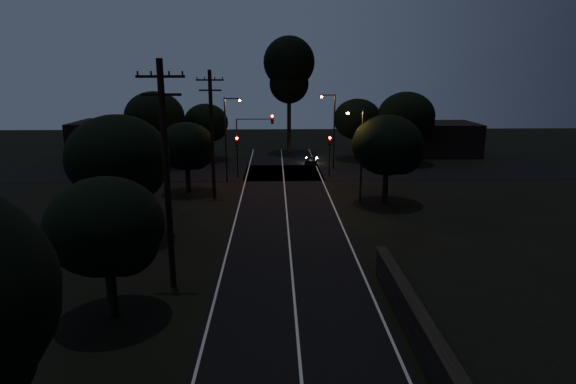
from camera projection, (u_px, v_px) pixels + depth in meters
name	position (u px, v px, depth m)	size (l,w,h in m)	color
road_surface	(286.00, 200.00, 39.89)	(60.00, 70.00, 0.03)	black
utility_pole_mid	(166.00, 174.00, 22.70)	(2.20, 0.30, 11.00)	black
utility_pole_far	(212.00, 133.00, 39.23)	(2.20, 0.30, 10.50)	black
tree_left_b	(109.00, 229.00, 20.07)	(4.90, 4.90, 6.23)	black
tree_left_c	(121.00, 160.00, 29.39)	(6.25, 6.25, 7.90)	black
tree_left_d	(188.00, 148.00, 41.37)	(4.86, 4.86, 6.16)	black
tree_far_nw	(207.00, 124.00, 56.78)	(5.24, 5.24, 6.64)	black
tree_far_w	(157.00, 118.00, 52.48)	(6.47, 6.47, 8.25)	black
tree_far_ne	(359.00, 120.00, 57.17)	(5.68, 5.68, 7.19)	black
tree_far_e	(408.00, 117.00, 54.23)	(6.40, 6.40, 8.12)	black
tree_right_a	(390.00, 147.00, 37.78)	(5.60, 5.60, 7.11)	black
tall_pine	(289.00, 69.00, 60.44)	(6.43, 6.43, 14.62)	black
building_left	(119.00, 139.00, 59.03)	(10.00, 8.00, 4.40)	black
building_right	(439.00, 138.00, 61.13)	(9.00, 7.00, 4.00)	black
signal_left	(237.00, 149.00, 47.65)	(0.28, 0.35, 4.10)	black
signal_right	(330.00, 149.00, 47.90)	(0.28, 0.35, 4.10)	black
signal_mast	(254.00, 134.00, 47.33)	(3.70, 0.35, 6.25)	black
streetlight_a	(228.00, 134.00, 45.27)	(1.66, 0.26, 8.00)	black
streetlight_b	(332.00, 126.00, 51.36)	(1.66, 0.26, 8.00)	black
streetlight_c	(360.00, 150.00, 37.89)	(1.46, 0.26, 7.50)	black
car	(311.00, 160.00, 54.25)	(1.29, 3.21, 1.09)	black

